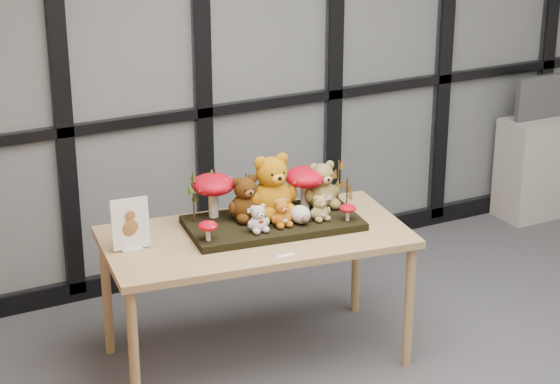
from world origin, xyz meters
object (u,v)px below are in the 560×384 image
bear_tan_back (322,182)px  mushroom_back_left (213,194)px  bear_brown_medium (245,195)px  plush_cream_hedgehog (300,214)px  display_table (256,246)px  bear_pooh_yellow (271,182)px  mushroom_front_right (348,212)px  bear_white_bow (258,217)px  monitor (542,97)px  mushroom_front_left (208,230)px  bear_small_yellow (282,211)px  diorama_tray (273,223)px  bear_beige_small (320,206)px  sign_holder (131,227)px  cabinet (537,167)px  mushroom_back_right (305,186)px

bear_tan_back → mushroom_back_left: 0.58m
bear_brown_medium → plush_cream_hedgehog: 0.30m
display_table → bear_pooh_yellow: bearing=44.6°
display_table → mushroom_front_right: mushroom_front_right is taller
bear_white_bow → monitor: monitor is taller
mushroom_back_left → mushroom_front_left: mushroom_back_left is taller
bear_small_yellow → monitor: (2.56, 0.99, 0.03)m
diorama_tray → bear_tan_back: bearing=15.9°
plush_cream_hedgehog → bear_brown_medium: bearing=148.6°
bear_small_yellow → bear_beige_small: bear_small_yellow is taller
display_table → mushroom_back_left: (-0.13, 0.22, 0.23)m
bear_tan_back → mushroom_back_left: size_ratio=1.09×
bear_white_bow → plush_cream_hedgehog: 0.24m
display_table → bear_small_yellow: bear_small_yellow is taller
bear_beige_small → sign_holder: bearing=177.6°
bear_pooh_yellow → plush_cream_hedgehog: size_ratio=3.50×
bear_pooh_yellow → mushroom_front_left: bearing=-152.0°
bear_white_bow → mushroom_back_left: (-0.12, 0.28, 0.05)m
bear_brown_medium → bear_tan_back: bear_tan_back is taller
bear_pooh_yellow → cabinet: (2.54, 0.81, -0.58)m
mushroom_back_left → bear_beige_small: bearing=-31.9°
bear_beige_small → mushroom_back_left: (-0.47, 0.29, 0.05)m
bear_pooh_yellow → mushroom_back_right: bear_pooh_yellow is taller
bear_brown_medium → monitor: monitor is taller
mushroom_back_left → mushroom_front_left: size_ratio=2.33×
bear_brown_medium → bear_pooh_yellow: bearing=4.8°
bear_pooh_yellow → bear_brown_medium: bearing=-175.2°
mushroom_back_right → mushroom_front_left: size_ratio=2.28×
mushroom_front_right → sign_holder: bearing=167.4°
bear_brown_medium → bear_white_bow: 0.18m
display_table → diorama_tray: size_ratio=1.84×
mushroom_front_right → bear_brown_medium: bearing=150.3°
bear_tan_back → mushroom_front_left: bearing=-161.7°
diorama_tray → monitor: monitor is taller
display_table → mushroom_back_right: size_ratio=6.58×
plush_cream_hedgehog → mushroom_back_right: bearing=62.0°
bear_brown_medium → mushroom_back_right: bearing=6.9°
bear_white_bow → monitor: 2.88m
bear_pooh_yellow → bear_beige_small: bear_pooh_yellow is taller
bear_white_bow → sign_holder: bearing=173.1°
bear_tan_back → bear_beige_small: bearing=-114.7°
diorama_tray → bear_beige_small: size_ratio=5.86×
mushroom_front_left → mushroom_back_right: bearing=14.5°
bear_small_yellow → bear_white_bow: bearing=-169.9°
bear_beige_small → bear_small_yellow: bearing=-176.8°
bear_tan_back → bear_white_bow: bearing=-154.5°
diorama_tray → mushroom_back_right: (0.23, 0.07, 0.14)m
mushroom_front_left → bear_pooh_yellow: bearing=20.4°
plush_cream_hedgehog → mushroom_back_right: (0.13, 0.18, 0.07)m
bear_white_bow → bear_beige_small: (0.35, -0.01, -0.00)m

